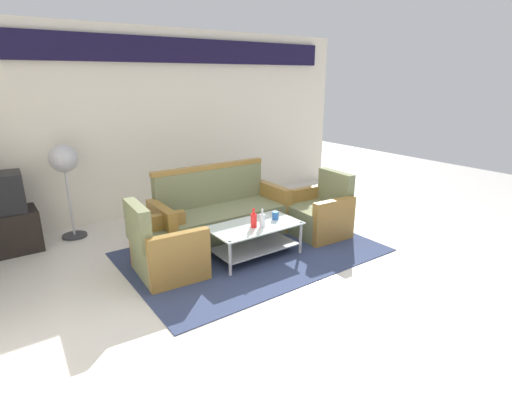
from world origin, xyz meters
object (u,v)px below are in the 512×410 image
object	(u,v)px
armchair_right	(319,214)
tv_stand	(3,233)
armchair_left	(165,250)
bottle_clear	(262,220)
couch	(221,216)
cup	(275,216)
coffee_table	(254,236)
bottle_red	(254,220)
pedestal_fan	(64,164)

from	to	relation	value
armchair_right	tv_stand	xyz separation A→B (m)	(-3.60, 1.82, -0.03)
armchair_left	bottle_clear	distance (m)	1.15
couch	bottle_clear	distance (m)	0.86
couch	cup	world-z (taller)	couch
bottle_clear	tv_stand	bearing A→B (deg)	141.10
cup	coffee_table	bearing A→B (deg)	-178.73
coffee_table	bottle_red	xyz separation A→B (m)	(-0.05, -0.06, 0.23)
armchair_left	bottle_red	world-z (taller)	armchair_left
armchair_left	armchair_right	xyz separation A→B (m)	(2.21, -0.12, 0.00)
armchair_right	bottle_clear	bearing A→B (deg)	102.76
bottle_clear	pedestal_fan	xyz separation A→B (m)	(-1.68, 2.06, 0.52)
bottle_red	tv_stand	bearing A→B (deg)	140.85
tv_stand	bottle_red	bearing A→B (deg)	-39.15
bottle_red	armchair_left	bearing A→B (deg)	165.99
armchair_right	bottle_clear	world-z (taller)	armchair_right
tv_stand	bottle_clear	bearing A→B (deg)	-38.90
armchair_left	couch	bearing A→B (deg)	121.52
tv_stand	pedestal_fan	distance (m)	1.10
armchair_right	bottle_red	size ratio (longest dim) A/B	3.66
couch	coffee_table	size ratio (longest dim) A/B	1.64
cup	tv_stand	size ratio (longest dim) A/B	0.12
bottle_clear	couch	bearing A→B (deg)	94.87
coffee_table	bottle_clear	xyz separation A→B (m)	(0.03, -0.11, 0.22)
armchair_left	cup	world-z (taller)	armchair_left
bottle_clear	cup	xyz separation A→B (m)	(0.29, 0.12, -0.03)
cup	tv_stand	bearing A→B (deg)	145.73
couch	bottle_red	xyz separation A→B (m)	(-0.01, -0.79, 0.18)
armchair_right	cup	bearing A→B (deg)	98.05
pedestal_fan	bottle_clear	bearing A→B (deg)	-50.75
bottle_clear	bottle_red	bearing A→B (deg)	148.70
armchair_left	armchair_right	size ratio (longest dim) A/B	1.00
pedestal_fan	coffee_table	bearing A→B (deg)	-49.79
bottle_red	armchair_right	bearing A→B (deg)	6.40
armchair_right	bottle_clear	xyz separation A→B (m)	(-1.11, -0.19, 0.21)
cup	armchair_right	bearing A→B (deg)	4.82
tv_stand	pedestal_fan	size ratio (longest dim) A/B	0.63
bottle_clear	tv_stand	world-z (taller)	bottle_clear
armchair_right	cup	world-z (taller)	armchair_right
pedestal_fan	armchair_left	bearing A→B (deg)	-71.45
couch	pedestal_fan	distance (m)	2.13
armchair_left	cup	size ratio (longest dim) A/B	8.50
cup	bottle_clear	bearing A→B (deg)	-157.77
tv_stand	armchair_right	bearing A→B (deg)	-26.82
bottle_clear	bottle_red	xyz separation A→B (m)	(-0.09, 0.05, 0.00)
bottle_clear	pedestal_fan	size ratio (longest dim) A/B	0.17
couch	tv_stand	world-z (taller)	couch
armchair_left	armchair_right	bearing A→B (deg)	90.71
armchair_left	coffee_table	xyz separation A→B (m)	(1.06, -0.19, -0.02)
armchair_left	bottle_red	bearing A→B (deg)	79.72
coffee_table	cup	xyz separation A→B (m)	(0.32, 0.01, 0.19)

